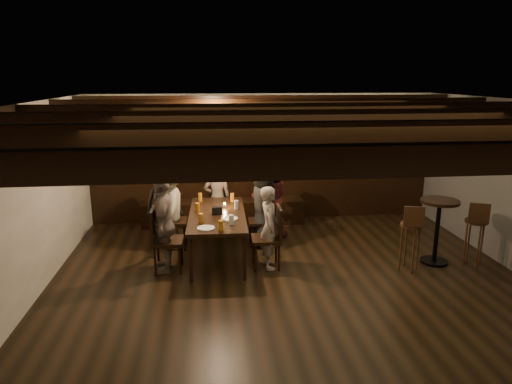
{
  "coord_description": "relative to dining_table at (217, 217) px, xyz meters",
  "views": [
    {
      "loc": [
        -1.08,
        -5.04,
        2.71
      ],
      "look_at": [
        -0.39,
        1.3,
        1.09
      ],
      "focal_mm": 32.0,
      "sensor_mm": 36.0,
      "label": 1
    }
  ],
  "objects": [
    {
      "name": "room",
      "position": [
        0.66,
        0.63,
        0.43
      ],
      "size": [
        7.0,
        7.0,
        7.0
      ],
      "color": "black",
      "rests_on": "ground"
    },
    {
      "name": "dining_table",
      "position": [
        0.0,
        0.0,
        0.0
      ],
      "size": [
        0.89,
        1.88,
        0.7
      ],
      "rotation": [
        0.0,
        0.0,
        -0.03
      ],
      "color": "black",
      "rests_on": "floor"
    },
    {
      "name": "chair_left_near",
      "position": [
        -0.71,
        0.47,
        -0.36
      ],
      "size": [
        0.44,
        0.44,
        0.93
      ],
      "rotation": [
        0.0,
        0.0,
        -1.6
      ],
      "color": "black",
      "rests_on": "floor"
    },
    {
      "name": "chair_left_far",
      "position": [
        -0.73,
        -0.43,
        -0.36
      ],
      "size": [
        0.43,
        0.43,
        0.92
      ],
      "rotation": [
        0.0,
        0.0,
        -1.6
      ],
      "color": "black",
      "rests_on": "floor"
    },
    {
      "name": "chair_right_near",
      "position": [
        0.73,
        0.43,
        -0.38
      ],
      "size": [
        0.4,
        0.4,
        0.85
      ],
      "rotation": [
        0.0,
        0.0,
        1.54
      ],
      "color": "black",
      "rests_on": "floor"
    },
    {
      "name": "chair_right_far",
      "position": [
        0.71,
        -0.47,
        -0.36
      ],
      "size": [
        0.43,
        0.43,
        0.91
      ],
      "rotation": [
        0.0,
        0.0,
        1.54
      ],
      "color": "black",
      "rests_on": "floor"
    },
    {
      "name": "person_bench_left",
      "position": [
        -0.87,
        0.93,
        -0.02
      ],
      "size": [
        0.62,
        0.41,
        1.24
      ],
      "primitive_type": "imported",
      "rotation": [
        0.0,
        0.0,
        3.11
      ],
      "color": "#2C2B2E",
      "rests_on": "floor"
    },
    {
      "name": "person_bench_centre",
      "position": [
        0.03,
        1.05,
        -0.0
      ],
      "size": [
        0.47,
        0.32,
        1.28
      ],
      "primitive_type": "imported",
      "rotation": [
        0.0,
        0.0,
        3.11
      ],
      "color": "slate",
      "rests_on": "floor"
    },
    {
      "name": "person_bench_right",
      "position": [
        0.93,
        0.87,
        0.02
      ],
      "size": [
        0.66,
        0.52,
        1.32
      ],
      "primitive_type": "imported",
      "rotation": [
        0.0,
        0.0,
        3.11
      ],
      "color": "maroon",
      "rests_on": "floor"
    },
    {
      "name": "person_left_near",
      "position": [
        -0.74,
        0.47,
        0.06
      ],
      "size": [
        0.54,
        0.91,
        1.39
      ],
      "primitive_type": "imported",
      "rotation": [
        0.0,
        0.0,
        -1.6
      ],
      "color": "#A09B87",
      "rests_on": "floor"
    },
    {
      "name": "person_left_far",
      "position": [
        -0.76,
        -0.43,
        0.05
      ],
      "size": [
        0.36,
        0.82,
        1.39
      ],
      "primitive_type": "imported",
      "rotation": [
        0.0,
        0.0,
        -1.6
      ],
      "color": "gray",
      "rests_on": "floor"
    },
    {
      "name": "person_right_near",
      "position": [
        0.76,
        0.43,
        0.04
      ],
      "size": [
        0.45,
        0.68,
        1.36
      ],
      "primitive_type": "imported",
      "rotation": [
        0.0,
        0.0,
        1.54
      ],
      "color": "black",
      "rests_on": "floor"
    },
    {
      "name": "person_right_far",
      "position": [
        0.74,
        -0.47,
        -0.04
      ],
      "size": [
        0.3,
        0.45,
        1.21
      ],
      "primitive_type": "imported",
      "rotation": [
        0.0,
        0.0,
        1.54
      ],
      "color": "#9F9087",
      "rests_on": "floor"
    },
    {
      "name": "pint_a",
      "position": [
        -0.26,
        0.71,
        0.13
      ],
      "size": [
        0.07,
        0.07,
        0.14
      ],
      "primitive_type": "cylinder",
      "color": "#BF7219",
      "rests_on": "dining_table"
    },
    {
      "name": "pint_b",
      "position": [
        0.27,
        0.64,
        0.13
      ],
      "size": [
        0.07,
        0.07,
        0.14
      ],
      "primitive_type": "cylinder",
      "color": "#BF7219",
      "rests_on": "dining_table"
    },
    {
      "name": "pint_c",
      "position": [
        -0.3,
        0.11,
        0.13
      ],
      "size": [
        0.07,
        0.07,
        0.14
      ],
      "primitive_type": "cylinder",
      "color": "#BF7219",
      "rests_on": "dining_table"
    },
    {
      "name": "pint_d",
      "position": [
        0.31,
        0.19,
        0.13
      ],
      "size": [
        0.07,
        0.07,
        0.14
      ],
      "primitive_type": "cylinder",
      "color": "silver",
      "rests_on": "dining_table"
    },
    {
      "name": "pint_e",
      "position": [
        -0.23,
        -0.44,
        0.13
      ],
      "size": [
        0.07,
        0.07,
        0.14
      ],
      "primitive_type": "cylinder",
      "color": "#BF7219",
      "rests_on": "dining_table"
    },
    {
      "name": "pint_f",
      "position": [
        0.18,
        -0.56,
        0.13
      ],
      "size": [
        0.07,
        0.07,
        0.14
      ],
      "primitive_type": "cylinder",
      "color": "silver",
      "rests_on": "dining_table"
    },
    {
      "name": "pint_g",
      "position": [
        0.03,
        -0.8,
        0.13
      ],
      "size": [
        0.07,
        0.07,
        0.14
      ],
      "primitive_type": "cylinder",
      "color": "#BF7219",
      "rests_on": "dining_table"
    },
    {
      "name": "plate_near",
      "position": [
        -0.17,
        -0.7,
        0.06
      ],
      "size": [
        0.24,
        0.24,
        0.01
      ],
      "primitive_type": "cylinder",
      "color": "white",
      "rests_on": "dining_table"
    },
    {
      "name": "plate_far",
      "position": [
        0.17,
        -0.31,
        0.06
      ],
      "size": [
        0.24,
        0.24,
        0.01
      ],
      "primitive_type": "cylinder",
      "color": "white",
      "rests_on": "dining_table"
    },
    {
      "name": "condiment_caddy",
      "position": [
        -0.0,
        -0.05,
        0.12
      ],
      "size": [
        0.15,
        0.1,
        0.12
      ],
      "primitive_type": "cube",
      "color": "black",
      "rests_on": "dining_table"
    },
    {
      "name": "candle",
      "position": [
        0.13,
        0.3,
        0.08
      ],
      "size": [
        0.05,
        0.05,
        0.05
      ],
      "primitive_type": "cylinder",
      "color": "beige",
      "rests_on": "dining_table"
    },
    {
      "name": "high_top_table",
      "position": [
        3.21,
        -0.59,
        -0.0
      ],
      "size": [
        0.55,
        0.55,
        0.97
      ],
      "color": "black",
      "rests_on": "floor"
    },
    {
      "name": "bar_stool_left",
      "position": [
        2.71,
        -0.79,
        -0.27
      ],
      "size": [
        0.33,
        0.35,
        0.99
      ],
      "rotation": [
        0.0,
        0.0,
        -0.27
      ],
      "color": "#3E2713",
      "rests_on": "floor"
    },
    {
      "name": "bar_stool_right",
      "position": [
        3.71,
        -0.74,
        -0.27
      ],
      "size": [
        0.34,
        0.36,
        0.99
      ],
      "rotation": [
        0.0,
        0.0,
        -0.41
      ],
      "color": "#3E2713",
      "rests_on": "floor"
    }
  ]
}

